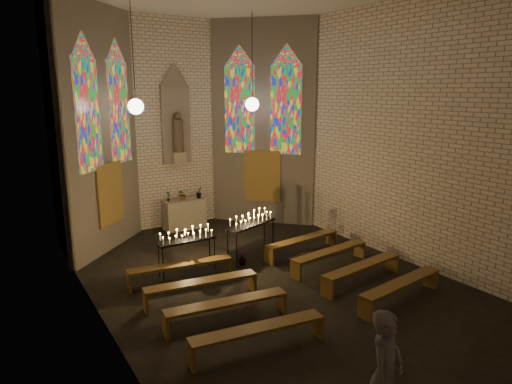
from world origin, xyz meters
The scene contains 18 objects.
floor centered at (0.00, 0.00, 0.00)m, with size 12.00×12.00×0.00m, color black.
room centered at (0.00, 3.37, 3.72)m, with size 8.22×12.43×7.00m.
altar centered at (0.00, 5.45, 0.50)m, with size 1.40×0.60×1.00m, color #AEA58E.
flower_vase_left centered at (-0.53, 5.53, 1.18)m, with size 0.19×0.13×0.35m, color #4C723F.
flower_vase_center centered at (-0.05, 5.46, 1.20)m, with size 0.36×0.31×0.40m, color #4C723F.
flower_vase_right centered at (0.55, 5.41, 1.21)m, with size 0.23×0.19×0.42m, color #4C723F.
aisle_flower_pot centered at (-0.02, 1.48, 0.20)m, with size 0.23×0.23×0.41m, color #4C723F.
votive_stand_left centered at (-1.50, 1.75, 0.97)m, with size 1.54×0.41×1.13m.
votive_stand_right centered at (0.46, 1.80, 1.08)m, with size 1.75×0.95×1.26m.
pew_left_0 centered at (-1.88, 1.28, 0.40)m, with size 2.59×0.68×0.49m.
pew_right_0 centered at (1.88, 1.28, 0.40)m, with size 2.59×0.68×0.49m.
pew_left_1 centered at (-1.88, 0.08, 0.40)m, with size 2.59×0.68×0.49m.
pew_right_1 centered at (1.88, 0.08, 0.40)m, with size 2.59×0.68×0.49m.
pew_left_2 centered at (-1.88, -1.12, 0.40)m, with size 2.59×0.68×0.49m.
pew_right_2 centered at (1.88, -1.12, 0.40)m, with size 2.59×0.68×0.49m.
pew_left_3 centered at (-1.88, -2.32, 0.40)m, with size 2.59×0.68×0.49m.
pew_right_3 centered at (1.88, -2.32, 0.40)m, with size 2.59×0.68×0.49m.
visitor centered at (-1.50, -4.94, 0.92)m, with size 0.67×0.44×1.84m, color #4F505A.
Camera 1 is at (-5.84, -8.65, 4.66)m, focal length 32.00 mm.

